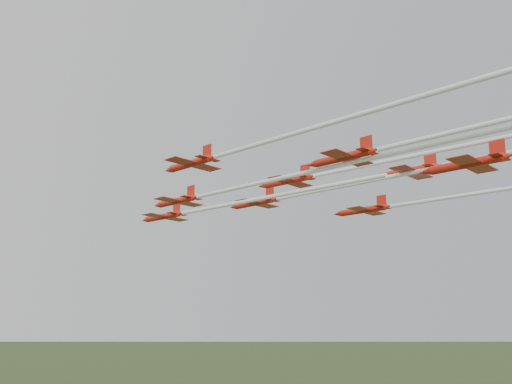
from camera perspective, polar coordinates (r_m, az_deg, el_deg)
jet_lead at (r=103.45m, az=-4.91°, el=-1.65°), size 13.40×54.19×2.87m
jet_row2_left at (r=83.76m, az=-0.95°, el=0.64°), size 12.73×61.40×2.60m
jet_row2_right at (r=103.19m, az=4.09°, el=-0.28°), size 11.36×50.23×2.92m
jet_row3_left at (r=67.08m, az=2.56°, el=5.50°), size 11.58×61.43×2.47m
jet_row3_mid at (r=87.65m, az=9.97°, el=2.45°), size 13.70×55.39×2.73m
jet_row3_right at (r=102.44m, az=15.55°, el=-1.02°), size 11.90×48.97×2.85m
jet_row4_left at (r=68.54m, az=14.69°, el=4.76°), size 9.64×42.49×2.54m
jet_row4_right at (r=88.68m, az=21.18°, el=3.12°), size 12.32×51.53×2.92m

